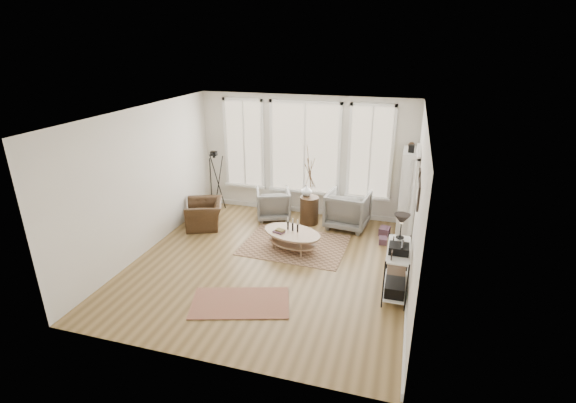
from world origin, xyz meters
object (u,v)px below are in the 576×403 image
(low_shelf, at_px, (397,265))
(side_table, at_px, (310,188))
(coffee_table, at_px, (292,236))
(armchair_left, at_px, (273,204))
(armchair_right, at_px, (348,209))
(bookcase, at_px, (407,192))
(accent_chair, at_px, (205,214))

(low_shelf, relative_size, side_table, 0.71)
(coffee_table, relative_size, side_table, 0.79)
(coffee_table, height_order, armchair_left, armchair_left)
(coffee_table, distance_m, armchair_right, 1.73)
(bookcase, bearing_deg, armchair_left, -178.82)
(armchair_left, xyz_separation_m, accent_chair, (-1.38, -0.89, -0.06))
(low_shelf, relative_size, armchair_right, 1.39)
(armchair_left, relative_size, accent_chair, 0.87)
(bookcase, height_order, low_shelf, bookcase)
(bookcase, height_order, accent_chair, bookcase)
(side_table, bearing_deg, accent_chair, -159.87)
(low_shelf, bearing_deg, armchair_left, 140.73)
(accent_chair, bearing_deg, bookcase, 78.80)
(accent_chair, bearing_deg, coffee_table, 52.67)
(armchair_right, height_order, side_table, side_table)
(bookcase, bearing_deg, armchair_right, -177.12)
(bookcase, xyz_separation_m, accent_chair, (-4.44, -0.95, -0.65))
(side_table, relative_size, accent_chair, 1.98)
(low_shelf, distance_m, armchair_right, 2.74)
(low_shelf, bearing_deg, bookcase, 88.72)
(coffee_table, bearing_deg, bookcase, 34.74)
(bookcase, xyz_separation_m, side_table, (-2.16, -0.12, -0.07))
(low_shelf, height_order, side_table, side_table)
(armchair_left, height_order, armchair_right, armchair_right)
(bookcase, height_order, side_table, bookcase)
(bookcase, relative_size, accent_chair, 2.22)
(low_shelf, relative_size, coffee_table, 0.90)
(armchair_left, distance_m, armchair_right, 1.81)
(armchair_right, bearing_deg, armchair_left, 7.08)
(low_shelf, distance_m, side_table, 3.21)
(bookcase, bearing_deg, low_shelf, -91.28)
(accent_chair, bearing_deg, low_shelf, 47.04)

